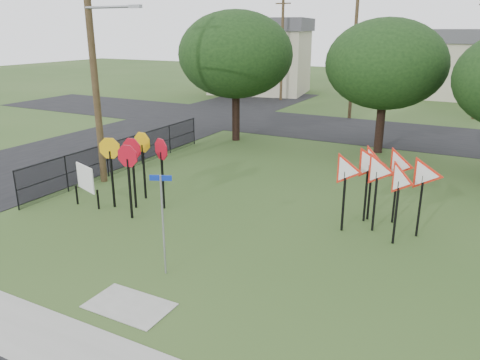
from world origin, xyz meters
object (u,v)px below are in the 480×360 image
object	(u,v)px
yield_sign_cluster	(383,173)
stop_sign_cluster	(135,157)
street_name_sign	(163,218)
info_board	(85,179)

from	to	relation	value
yield_sign_cluster	stop_sign_cluster	bearing A→B (deg)	-165.08
street_name_sign	info_board	distance (m)	6.12
yield_sign_cluster	street_name_sign	bearing A→B (deg)	-127.88
stop_sign_cluster	info_board	bearing A→B (deg)	-155.10
stop_sign_cluster	yield_sign_cluster	world-z (taller)	yield_sign_cluster
stop_sign_cluster	info_board	world-z (taller)	stop_sign_cluster
stop_sign_cluster	yield_sign_cluster	distance (m)	8.43
info_board	stop_sign_cluster	bearing A→B (deg)	24.90
street_name_sign	stop_sign_cluster	xyz separation A→B (m)	(-3.78, 3.45, 0.34)
stop_sign_cluster	yield_sign_cluster	size ratio (longest dim) A/B	0.78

